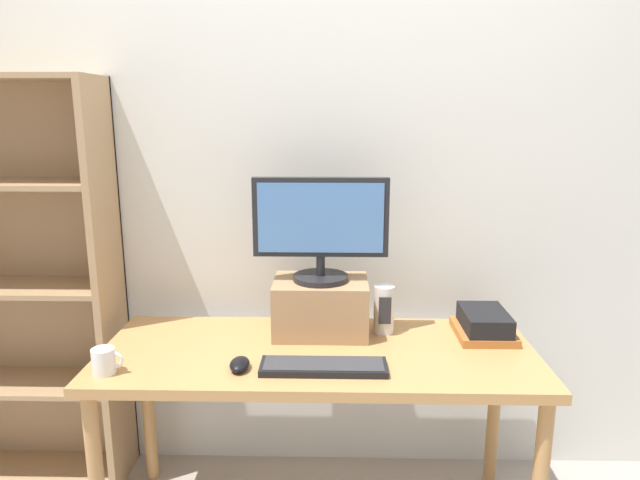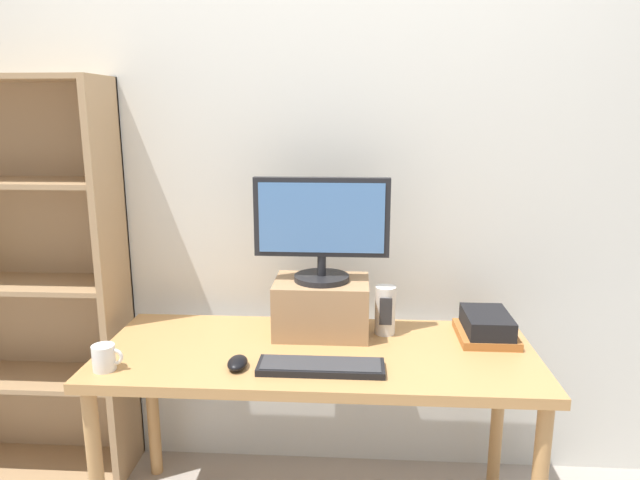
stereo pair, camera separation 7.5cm
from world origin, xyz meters
name	(u,v)px [view 1 (the left image)]	position (x,y,z in m)	size (l,w,h in m)	color
back_wall	(321,166)	(0.00, 0.45, 1.30)	(7.00, 0.08, 2.60)	silver
desk	(318,369)	(0.00, 0.00, 0.63)	(1.52, 0.62, 0.70)	#B7844C
bookshelf_unit	(2,285)	(-1.28, 0.30, 0.83)	(0.89, 0.28, 1.65)	tan
riser_box	(321,306)	(0.01, 0.16, 0.80)	(0.35, 0.25, 0.20)	#A87F56
computer_monitor	(321,226)	(0.01, 0.16, 1.11)	(0.49, 0.20, 0.38)	black
keyboard	(324,367)	(0.02, -0.16, 0.71)	(0.41, 0.12, 0.02)	black
computer_mouse	(240,364)	(-0.25, -0.16, 0.72)	(0.06, 0.10, 0.04)	black
book_stack	(484,324)	(0.61, 0.14, 0.75)	(0.20, 0.25, 0.10)	#AD662D
coffee_mug	(104,361)	(-0.67, -0.20, 0.74)	(0.10, 0.07, 0.08)	white
desk_speaker	(384,309)	(0.24, 0.16, 0.79)	(0.08, 0.08, 0.18)	silver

